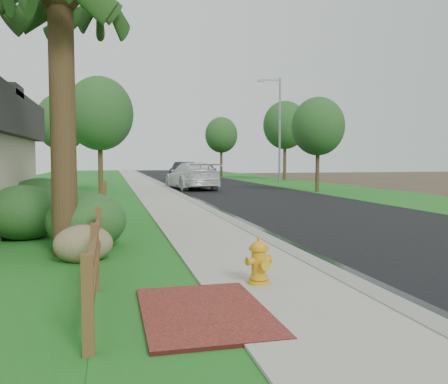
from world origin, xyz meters
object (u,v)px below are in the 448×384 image
object	(u,v)px
fire_hydrant	(259,262)
streetlight	(278,123)
white_suv	(192,176)
ranch_fence	(102,212)
dark_car_mid	(205,172)

from	to	relation	value
fire_hydrant	streetlight	world-z (taller)	streetlight
white_suv	streetlight	bearing A→B (deg)	-145.46
ranch_fence	fire_hydrant	bearing A→B (deg)	-68.41
dark_car_mid	fire_hydrant	bearing A→B (deg)	104.34
white_suv	streetlight	world-z (taller)	streetlight
ranch_fence	fire_hydrant	size ratio (longest dim) A/B	22.88
white_suv	streetlight	xyz separation A→B (m)	(9.00, 7.89, 4.25)
streetlight	white_suv	bearing A→B (deg)	-138.77
ranch_fence	white_suv	size ratio (longest dim) A/B	2.72
ranch_fence	dark_car_mid	size ratio (longest dim) A/B	3.39
dark_car_mid	streetlight	bearing A→B (deg)	176.06
fire_hydrant	dark_car_mid	size ratio (longest dim) A/B	0.15
white_suv	fire_hydrant	bearing A→B (deg)	76.15
fire_hydrant	dark_car_mid	distance (m)	36.28
fire_hydrant	white_suv	size ratio (longest dim) A/B	0.12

